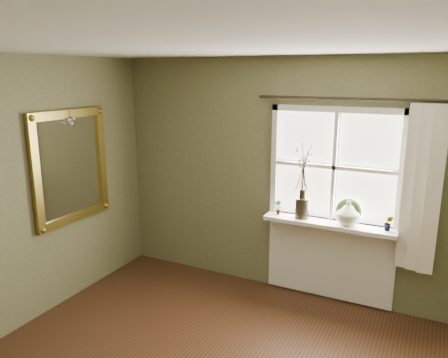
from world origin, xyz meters
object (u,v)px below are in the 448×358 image
at_px(cream_vase, 348,213).
at_px(gilt_mirror, 71,166).
at_px(dark_jug, 302,208).
at_px(wreath, 348,214).

distance_m(cream_vase, gilt_mirror, 2.92).
distance_m(dark_jug, wreath, 0.48).
xyz_separation_m(wreath, gilt_mirror, (-2.70, -1.06, 0.44)).
relative_size(cream_vase, gilt_mirror, 0.21).
relative_size(wreath, gilt_mirror, 0.22).
bearing_deg(cream_vase, wreath, 97.40).
bearing_deg(wreath, gilt_mirror, -155.26).
distance_m(wreath, gilt_mirror, 2.93).
xyz_separation_m(cream_vase, gilt_mirror, (-2.70, -1.02, 0.42)).
relative_size(cream_vase, wreath, 0.94).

